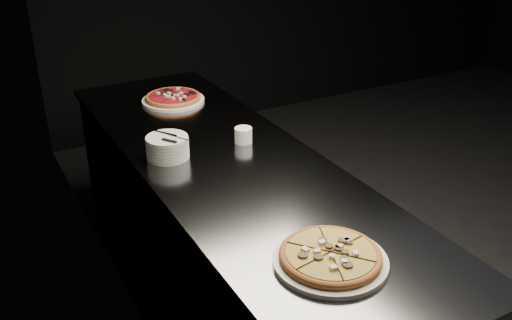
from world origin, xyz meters
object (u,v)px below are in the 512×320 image
pizza_mushroom (330,257)px  pizza_tomato (173,98)px  cutlery (169,137)px  ramekin (243,135)px  counter (231,250)px  plate_stack (167,147)px

pizza_mushroom → pizza_tomato: size_ratio=0.98×
cutlery → ramekin: (0.35, -0.01, -0.06)m
pizza_mushroom → counter: bearing=86.3°
counter → pizza_mushroom: 0.93m
counter → pizza_tomato: 0.91m
pizza_mushroom → plate_stack: 0.96m
pizza_tomato → pizza_mushroom: bearing=-93.9°
pizza_tomato → cutlery: bearing=-112.5°
plate_stack → counter: bearing=-35.3°
counter → cutlery: 0.61m
cutlery → pizza_tomato: bearing=34.0°
counter → plate_stack: size_ratio=13.68×
counter → cutlery: cutlery is taller
cutlery → pizza_mushroom: bearing=-114.1°
cutlery → ramekin: bearing=-34.8°
counter → ramekin: 0.53m
plate_stack → cutlery: size_ratio=0.97×
pizza_tomato → ramekin: 0.65m
pizza_mushroom → plate_stack: bearing=99.7°
plate_stack → ramekin: (0.35, -0.02, -0.01)m
pizza_tomato → plate_stack: bearing=-113.5°
plate_stack → pizza_mushroom: bearing=-80.3°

